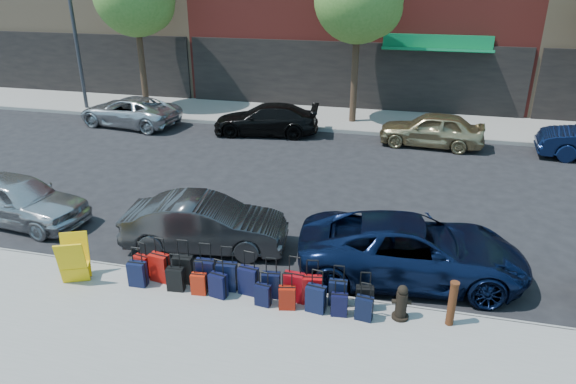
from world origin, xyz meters
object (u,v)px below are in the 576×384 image
(streetlight, at_px, (76,14))
(car_near_1, at_px, (205,224))
(bollard, at_px, (452,303))
(car_far_1, at_px, (266,119))
(car_near_0, at_px, (17,199))
(tree_center, at_px, (362,1))
(fire_hydrant, at_px, (401,303))
(car_far_0, at_px, (129,111))
(display_rack, at_px, (74,260))
(car_far_2, at_px, (432,129))
(suitcase_front_5, at_px, (249,281))
(car_near_2, at_px, (412,249))

(streetlight, relative_size, car_near_1, 1.93)
(bollard, distance_m, car_far_1, 13.95)
(bollard, height_order, car_near_0, car_near_0)
(tree_center, distance_m, car_far_1, 6.45)
(fire_hydrant, relative_size, car_near_1, 0.18)
(tree_center, distance_m, car_near_0, 15.44)
(streetlight, distance_m, car_near_1, 16.62)
(car_far_0, distance_m, car_far_1, 6.48)
(tree_center, bearing_deg, fire_hydrant, -79.59)
(display_rack, bearing_deg, car_far_2, 33.69)
(tree_center, bearing_deg, car_near_1, -100.75)
(streetlight, xyz_separation_m, car_far_2, (16.79, -1.75, -3.96))
(suitcase_front_5, bearing_deg, car_far_2, 79.31)
(car_far_0, bearing_deg, car_far_1, 99.21)
(tree_center, bearing_deg, display_rack, -107.14)
(streetlight, distance_m, car_far_2, 17.34)
(tree_center, bearing_deg, bollard, -75.92)
(tree_center, relative_size, car_far_1, 1.60)
(car_near_1, height_order, car_far_1, car_near_1)
(car_near_0, distance_m, car_far_0, 9.89)
(tree_center, distance_m, suitcase_front_5, 15.17)
(car_near_2, xyz_separation_m, car_far_1, (-6.40, 10.11, -0.06))
(car_near_1, relative_size, car_far_2, 1.01)
(suitcase_front_5, height_order, display_rack, display_rack)
(fire_hydrant, bearing_deg, car_near_2, 77.32)
(suitcase_front_5, relative_size, car_near_1, 0.24)
(streetlight, height_order, car_near_1, streetlight)
(car_near_1, xyz_separation_m, car_far_1, (-1.25, 9.98, -0.02))
(streetlight, xyz_separation_m, car_near_0, (5.38, -11.60, -3.96))
(streetlight, height_order, car_far_0, streetlight)
(fire_hydrant, height_order, car_near_0, car_near_0)
(car_near_1, relative_size, car_far_1, 0.91)
(car_near_2, bearing_deg, tree_center, 6.63)
(bollard, distance_m, car_far_2, 11.95)
(car_near_1, distance_m, car_near_2, 5.16)
(car_far_2, bearing_deg, car_far_0, -85.48)
(car_far_2, bearing_deg, car_near_1, -26.00)
(streetlight, relative_size, suitcase_front_5, 7.94)
(car_far_2, bearing_deg, tree_center, -122.42)
(car_near_0, bearing_deg, car_far_0, 17.71)
(car_near_2, relative_size, car_far_1, 1.15)
(car_near_2, relative_size, car_far_0, 1.10)
(streetlight, relative_size, car_far_1, 1.76)
(streetlight, bearing_deg, car_far_1, -10.12)
(car_near_0, height_order, car_near_1, car_near_0)
(car_near_2, distance_m, car_far_2, 10.13)
(display_rack, relative_size, car_far_0, 0.23)
(car_far_2, bearing_deg, car_near_2, 0.64)
(suitcase_front_5, xyz_separation_m, fire_hydrant, (3.25, -0.10, 0.04))
(suitcase_front_5, height_order, car_far_0, car_far_0)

